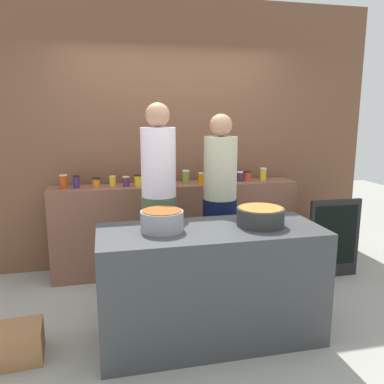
# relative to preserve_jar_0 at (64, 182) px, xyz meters

# --- Properties ---
(ground) EXTENTS (12.00, 12.00, 0.00)m
(ground) POSITION_rel_preserve_jar_0_xyz_m (1.18, -1.09, -1.06)
(ground) COLOR #98968D
(storefront_wall) EXTENTS (4.80, 0.12, 3.00)m
(storefront_wall) POSITION_rel_preserve_jar_0_xyz_m (1.18, 0.36, 0.44)
(storefront_wall) COLOR brown
(storefront_wall) RESTS_ON ground
(display_shelf) EXTENTS (2.70, 0.36, 0.99)m
(display_shelf) POSITION_rel_preserve_jar_0_xyz_m (1.18, 0.01, -0.57)
(display_shelf) COLOR brown
(display_shelf) RESTS_ON ground
(prep_table) EXTENTS (1.70, 0.70, 0.90)m
(prep_table) POSITION_rel_preserve_jar_0_xyz_m (1.18, -1.39, -0.62)
(prep_table) COLOR #373A3D
(prep_table) RESTS_ON ground
(preserve_jar_0) EXTENTS (0.08, 0.08, 0.14)m
(preserve_jar_0) POSITION_rel_preserve_jar_0_xyz_m (0.00, 0.00, 0.00)
(preserve_jar_0) COLOR #B83A11
(preserve_jar_0) RESTS_ON display_shelf
(preserve_jar_1) EXTENTS (0.07, 0.07, 0.13)m
(preserve_jar_1) POSITION_rel_preserve_jar_0_xyz_m (0.13, 0.01, -0.01)
(preserve_jar_1) COLOR #3F245F
(preserve_jar_1) RESTS_ON display_shelf
(preserve_jar_2) EXTENTS (0.08, 0.08, 0.10)m
(preserve_jar_2) POSITION_rel_preserve_jar_0_xyz_m (0.32, 0.00, -0.02)
(preserve_jar_2) COLOR orange
(preserve_jar_2) RESTS_ON display_shelf
(preserve_jar_3) EXTENTS (0.07, 0.07, 0.11)m
(preserve_jar_3) POSITION_rel_preserve_jar_0_xyz_m (0.49, 0.06, -0.02)
(preserve_jar_3) COLOR yellow
(preserve_jar_3) RESTS_ON display_shelf
(preserve_jar_4) EXTENTS (0.07, 0.07, 0.11)m
(preserve_jar_4) POSITION_rel_preserve_jar_0_xyz_m (0.63, -0.02, -0.02)
(preserve_jar_4) COLOR #492557
(preserve_jar_4) RESTS_ON display_shelf
(preserve_jar_5) EXTENTS (0.09, 0.09, 0.12)m
(preserve_jar_5) POSITION_rel_preserve_jar_0_xyz_m (0.76, -0.01, -0.01)
(preserve_jar_5) COLOR gold
(preserve_jar_5) RESTS_ON display_shelf
(preserve_jar_6) EXTENTS (0.08, 0.08, 0.10)m
(preserve_jar_6) POSITION_rel_preserve_jar_0_xyz_m (0.94, 0.06, -0.02)
(preserve_jar_6) COLOR #B0310C
(preserve_jar_6) RESTS_ON display_shelf
(preserve_jar_7) EXTENTS (0.07, 0.07, 0.14)m
(preserve_jar_7) POSITION_rel_preserve_jar_0_xyz_m (1.08, 0.02, -0.00)
(preserve_jar_7) COLOR yellow
(preserve_jar_7) RESTS_ON display_shelf
(preserve_jar_8) EXTENTS (0.08, 0.08, 0.14)m
(preserve_jar_8) POSITION_rel_preserve_jar_0_xyz_m (1.29, 0.03, 0.00)
(preserve_jar_8) COLOR olive
(preserve_jar_8) RESTS_ON display_shelf
(preserve_jar_9) EXTENTS (0.07, 0.07, 0.13)m
(preserve_jar_9) POSITION_rel_preserve_jar_0_xyz_m (1.44, -0.06, -0.01)
(preserve_jar_9) COLOR orange
(preserve_jar_9) RESTS_ON display_shelf
(preserve_jar_10) EXTENTS (0.07, 0.07, 0.15)m
(preserve_jar_10) POSITION_rel_preserve_jar_0_xyz_m (1.60, -0.01, 0.00)
(preserve_jar_10) COLOR #3D1D56
(preserve_jar_10) RESTS_ON display_shelf
(preserve_jar_11) EXTENTS (0.07, 0.07, 0.11)m
(preserve_jar_11) POSITION_rel_preserve_jar_0_xyz_m (1.70, 0.06, -0.02)
(preserve_jar_11) COLOR #451855
(preserve_jar_11) RESTS_ON display_shelf
(preserve_jar_12) EXTENTS (0.08, 0.08, 0.11)m
(preserve_jar_12) POSITION_rel_preserve_jar_0_xyz_m (1.91, 0.03, -0.02)
(preserve_jar_12) COLOR #3F2347
(preserve_jar_12) RESTS_ON display_shelf
(preserve_jar_13) EXTENTS (0.09, 0.09, 0.11)m
(preserve_jar_13) POSITION_rel_preserve_jar_0_xyz_m (2.01, 0.04, -0.02)
(preserve_jar_13) COLOR #BE3B28
(preserve_jar_13) RESTS_ON display_shelf
(preserve_jar_14) EXTENTS (0.07, 0.07, 0.14)m
(preserve_jar_14) POSITION_rel_preserve_jar_0_xyz_m (2.19, 0.02, 0.00)
(preserve_jar_14) COLOR gold
(preserve_jar_14) RESTS_ON display_shelf
(cooking_pot_left) EXTENTS (0.32, 0.32, 0.15)m
(cooking_pot_left) POSITION_rel_preserve_jar_0_xyz_m (0.81, -1.36, -0.09)
(cooking_pot_left) COLOR gray
(cooking_pot_left) RESTS_ON prep_table
(cooking_pot_center) EXTENTS (0.37, 0.37, 0.14)m
(cooking_pot_center) POSITION_rel_preserve_jar_0_xyz_m (1.57, -1.40, -0.10)
(cooking_pot_center) COLOR #2D2D2D
(cooking_pot_center) RESTS_ON prep_table
(cook_with_tongs) EXTENTS (0.33, 0.33, 1.84)m
(cook_with_tongs) POSITION_rel_preserve_jar_0_xyz_m (0.89, -0.66, -0.21)
(cook_with_tongs) COLOR #495F3E
(cook_with_tongs) RESTS_ON ground
(cook_in_cap) EXTENTS (0.32, 0.32, 1.75)m
(cook_in_cap) POSITION_rel_preserve_jar_0_xyz_m (1.47, -0.65, -0.26)
(cook_in_cap) COLOR #0C1436
(cook_in_cap) RESTS_ON ground
(bread_crate) EXTENTS (0.40, 0.34, 0.25)m
(bread_crate) POSITION_rel_preserve_jar_0_xyz_m (-0.27, -1.37, -0.94)
(bread_crate) COLOR #996640
(bread_crate) RESTS_ON ground
(chalkboard_sign) EXTENTS (0.58, 0.05, 0.86)m
(chalkboard_sign) POSITION_rel_preserve_jar_0_xyz_m (2.79, -0.56, -0.63)
(chalkboard_sign) COLOR black
(chalkboard_sign) RESTS_ON ground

